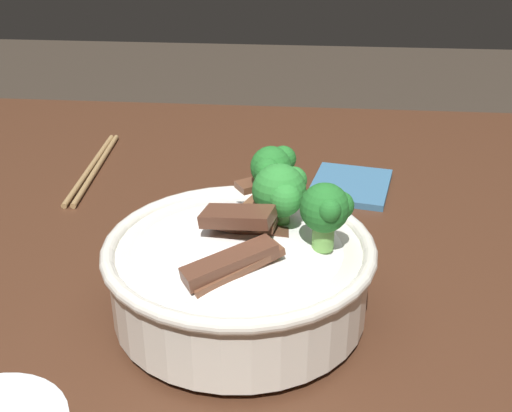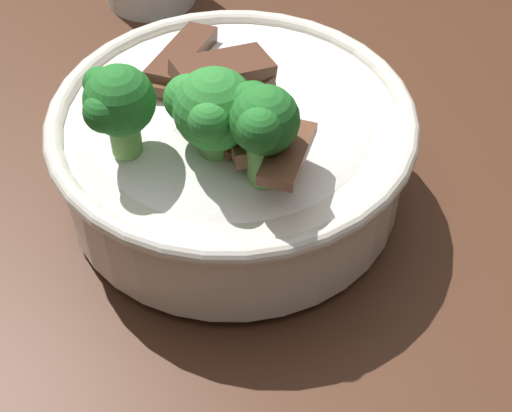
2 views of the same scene
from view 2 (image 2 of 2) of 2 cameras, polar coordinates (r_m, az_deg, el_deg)
name	(u,v)px [view 2 (image 2 of 2)]	position (r m, az deg, el deg)	size (l,w,h in m)	color
dining_table	(252,146)	(0.67, -0.30, 4.48)	(1.42, 1.05, 0.81)	#472819
rice_bowl	(231,141)	(0.47, -1.89, 4.87)	(0.23, 0.23, 0.14)	silver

